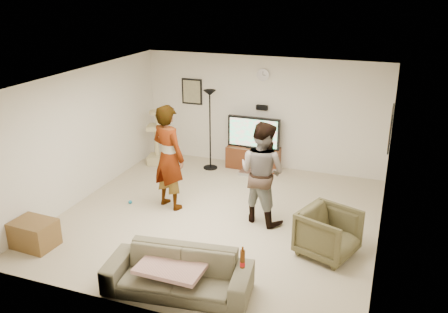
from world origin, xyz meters
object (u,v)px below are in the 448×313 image
(person_right, at_px, (262,173))
(side_table, at_px, (34,234))
(tv_stand, at_px, (253,158))
(cat_tree, at_px, (156,137))
(armchair, at_px, (328,233))
(sofa, at_px, (178,273))
(floor_lamp, at_px, (210,130))
(beer_bottle, at_px, (243,259))
(person_left, at_px, (168,157))
(tv, at_px, (254,132))

(person_right, xyz_separation_m, side_table, (-3.14, -2.12, -0.69))
(tv_stand, relative_size, cat_tree, 0.91)
(armchair, distance_m, side_table, 4.63)
(sofa, relative_size, armchair, 2.42)
(tv_stand, distance_m, floor_lamp, 1.17)
(sofa, relative_size, side_table, 3.00)
(floor_lamp, height_order, beer_bottle, floor_lamp)
(tv_stand, xyz_separation_m, person_left, (-0.89, -2.42, 0.74))
(person_left, distance_m, side_table, 2.59)
(person_right, xyz_separation_m, sofa, (-0.48, -2.39, -0.62))
(floor_lamp, bearing_deg, tv_stand, 21.03)
(floor_lamp, bearing_deg, tv, 21.03)
(floor_lamp, relative_size, cat_tree, 1.39)
(beer_bottle, relative_size, armchair, 0.31)
(tv_stand, bearing_deg, cat_tree, -166.96)
(person_left, xyz_separation_m, person_right, (1.76, 0.06, -0.08))
(beer_bottle, distance_m, side_table, 3.62)
(tv, relative_size, person_right, 0.65)
(floor_lamp, relative_size, person_right, 0.99)
(cat_tree, bearing_deg, sofa, -59.00)
(tv_stand, distance_m, armchair, 3.78)
(cat_tree, distance_m, sofa, 4.97)
(person_left, height_order, person_right, person_left)
(tv, height_order, cat_tree, cat_tree)
(tv_stand, height_order, person_right, person_right)
(tv_stand, bearing_deg, sofa, -85.39)
(cat_tree, xyz_separation_m, person_left, (1.28, -1.92, 0.34))
(floor_lamp, relative_size, sofa, 0.90)
(cat_tree, xyz_separation_m, side_table, (-0.11, -3.97, -0.43))
(tv, relative_size, person_left, 0.60)
(tv, height_order, floor_lamp, floor_lamp)
(person_right, bearing_deg, tv, -50.73)
(tv_stand, relative_size, person_right, 0.65)
(armchair, bearing_deg, cat_tree, 78.99)
(tv_stand, height_order, armchair, armchair)
(tv_stand, bearing_deg, person_right, -69.91)
(tv, bearing_deg, tv_stand, 180.00)
(cat_tree, distance_m, beer_bottle, 5.48)
(tv, distance_m, floor_lamp, 0.97)
(person_right, bearing_deg, cat_tree, -12.27)
(tv_stand, distance_m, sofa, 4.77)
(person_left, relative_size, armchair, 2.40)
(cat_tree, distance_m, person_left, 2.33)
(side_table, bearing_deg, beer_bottle, -4.42)
(person_right, distance_m, beer_bottle, 2.44)
(tv_stand, xyz_separation_m, floor_lamp, (-0.91, -0.35, 0.65))
(person_left, bearing_deg, armchair, -172.47)
(tv_stand, xyz_separation_m, side_table, (-2.28, -4.48, -0.03))
(cat_tree, xyz_separation_m, beer_bottle, (3.47, -4.25, 0.06))
(tv_stand, xyz_separation_m, sofa, (0.38, -4.75, 0.04))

